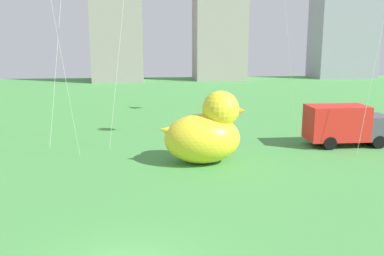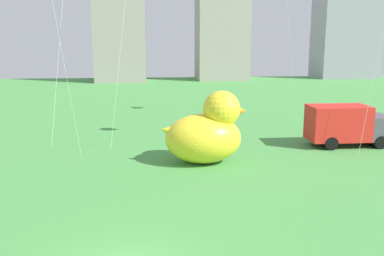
# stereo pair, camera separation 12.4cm
# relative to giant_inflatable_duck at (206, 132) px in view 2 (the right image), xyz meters

# --- Properties ---
(giant_inflatable_duck) EXTENTS (5.28, 3.39, 4.38)m
(giant_inflatable_duck) POSITION_rel_giant_inflatable_duck_xyz_m (0.00, 0.00, 0.00)
(giant_inflatable_duck) COLOR yellow
(giant_inflatable_duck) RESTS_ON ground
(box_truck) EXTENTS (5.68, 2.42, 2.85)m
(box_truck) POSITION_rel_giant_inflatable_duck_xyz_m (10.28, 3.14, -0.42)
(box_truck) COLOR red
(box_truck) RESTS_ON ground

